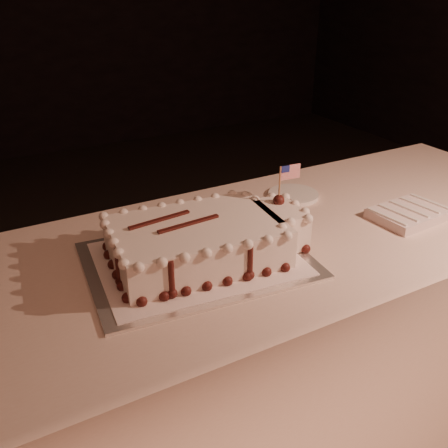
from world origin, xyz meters
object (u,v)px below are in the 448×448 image
banquet_table (232,351)px  side_plate (293,195)px  cake_board (197,260)px  sheet_cake (208,239)px  napkin_stack (408,214)px

banquet_table → side_plate: 0.55m
cake_board → sheet_cake: (0.03, -0.00, 0.06)m
cake_board → side_plate: (0.47, 0.22, 0.00)m
sheet_cake → napkin_stack: 0.66m
cake_board → sheet_cake: bearing=0.5°
cake_board → napkin_stack: size_ratio=2.49×
cake_board → napkin_stack: 0.69m
side_plate → cake_board: bearing=-154.8°
cake_board → side_plate: 0.52m
sheet_cake → side_plate: 0.50m
sheet_cake → side_plate: (0.44, 0.22, -0.05)m
banquet_table → sheet_cake: size_ratio=4.35×
cake_board → side_plate: bearing=31.1°
banquet_table → sheet_cake: 0.45m
banquet_table → cake_board: bearing=-167.9°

